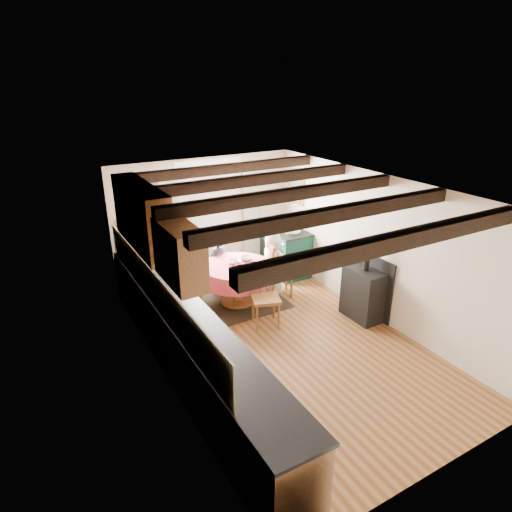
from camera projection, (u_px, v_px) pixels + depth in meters
floor at (282, 343)px, 6.68m from camera, size 3.60×5.50×0.00m
ceiling at (286, 188)px, 5.76m from camera, size 3.60×5.50×0.00m
wall_back at (206, 220)px, 8.43m from camera, size 3.60×0.00×2.40m
wall_front at (448, 379)px, 4.01m from camera, size 3.60×0.00×2.40m
wall_left at (161, 301)px, 5.39m from camera, size 0.00×5.50×2.40m
wall_right at (378, 248)px, 7.05m from camera, size 0.00×5.50×2.40m
beam_a at (401, 240)px, 4.19m from camera, size 3.60×0.16×0.16m
beam_b at (334, 214)px, 4.99m from camera, size 3.60×0.16×0.16m
beam_c at (286, 195)px, 5.80m from camera, size 3.60×0.16×0.16m
beam_d at (249, 180)px, 6.60m from camera, size 3.60×0.16×0.16m
beam_e at (221, 169)px, 7.41m from camera, size 3.60×0.16×0.16m
splash_left at (155, 291)px, 5.64m from camera, size 0.02×4.50×0.55m
splash_back at (156, 229)px, 7.95m from camera, size 1.40×0.02×0.55m
base_cabinet_left at (188, 346)px, 5.82m from camera, size 0.60×5.30×0.88m
base_cabinet_back at (161, 273)px, 7.99m from camera, size 1.30×0.60×0.88m
worktop_left at (187, 316)px, 5.65m from camera, size 0.64×5.30×0.04m
worktop_back at (160, 250)px, 7.80m from camera, size 1.30×0.64×0.04m
wall_cabinet_glass at (141, 216)px, 6.15m from camera, size 0.34×1.80×0.90m
wall_cabinet_solid at (179, 254)px, 4.97m from camera, size 0.34×0.90×0.70m
window_frame at (210, 200)px, 8.31m from camera, size 1.34×0.03×1.54m
window_pane at (210, 199)px, 8.32m from camera, size 1.20×0.01×1.40m
curtain_left at (171, 233)px, 8.04m from camera, size 0.35×0.10×2.10m
curtain_right at (251, 219)px, 8.82m from camera, size 0.35×0.10×2.10m
curtain_rod at (211, 169)px, 8.01m from camera, size 2.00×0.03×0.03m
wall_picture at (296, 189)px, 8.69m from camera, size 0.04×0.50×0.60m
wall_plate at (254, 189)px, 8.70m from camera, size 0.30×0.02×0.30m
rug at (238, 303)px, 7.85m from camera, size 1.63×1.27×0.01m
dining_table at (237, 284)px, 7.71m from camera, size 1.23×1.23×0.74m
chair_near at (266, 297)px, 6.99m from camera, size 0.56×0.57×1.02m
chair_left at (191, 290)px, 7.34m from camera, size 0.51×0.50×0.90m
chair_right at (281, 269)px, 7.98m from camera, size 0.57×0.56×1.02m
aga_range at (285, 251)px, 8.91m from camera, size 0.66×1.02×0.94m
cast_iron_stove at (364, 281)px, 7.14m from camera, size 0.41×0.68×1.36m
child_far at (218, 264)px, 8.14m from camera, size 0.45×0.36×1.07m
child_right at (273, 263)px, 8.05m from camera, size 0.42×0.60×1.18m
bowl_a at (234, 262)px, 7.65m from camera, size 0.27×0.27×0.06m
bowl_b at (246, 258)px, 7.77m from camera, size 0.26×0.26×0.07m
cup at (236, 263)px, 7.56m from camera, size 0.13×0.13×0.09m
canister_tall at (144, 244)px, 7.71m from camera, size 0.12×0.12×0.21m
canister_wide at (158, 242)px, 7.85m from camera, size 0.18×0.18×0.20m
canister_slim at (178, 238)px, 7.93m from camera, size 0.10×0.10×0.28m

